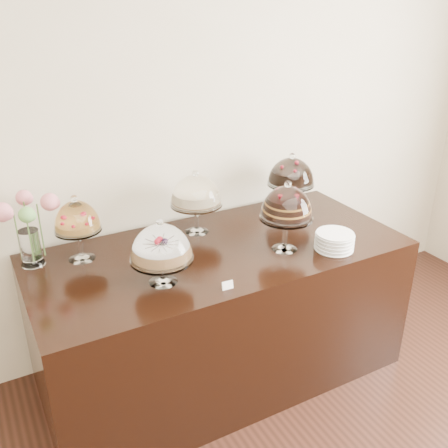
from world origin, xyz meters
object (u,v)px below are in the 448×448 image
cake_stand_sugar_sponge (161,246)px  cake_stand_fruit_tart (77,219)px  cake_stand_choco_layer (287,205)px  cake_stand_dark_choco (291,174)px  flower_vase (27,225)px  plate_stack (334,241)px  cake_stand_cheesecake (196,193)px  display_counter (220,313)px

cake_stand_sugar_sponge → cake_stand_fruit_tart: cake_stand_fruit_tart is taller
cake_stand_choco_layer → cake_stand_dark_choco: bearing=52.2°
flower_vase → cake_stand_fruit_tart: bearing=-15.4°
cake_stand_choco_layer → cake_stand_fruit_tart: cake_stand_choco_layer is taller
cake_stand_choco_layer → plate_stack: 0.36m
cake_stand_sugar_sponge → cake_stand_fruit_tart: (-0.31, 0.45, 0.03)m
cake_stand_cheesecake → cake_stand_dark_choco: size_ratio=0.99×
cake_stand_sugar_sponge → cake_stand_cheesecake: (0.42, 0.47, 0.05)m
cake_stand_dark_choco → display_counter: bearing=-157.8°
cake_stand_choco_layer → display_counter: bearing=151.7°
cake_stand_sugar_sponge → cake_stand_dark_choco: (1.13, 0.47, 0.06)m
cake_stand_fruit_tart → plate_stack: bearing=-23.9°
cake_stand_dark_choco → flower_vase: cake_stand_dark_choco is taller
cake_stand_fruit_tart → plate_stack: size_ratio=1.74×
cake_stand_sugar_sponge → cake_stand_choco_layer: 0.77m
display_counter → cake_stand_dark_choco: (0.69, 0.28, 0.72)m
cake_stand_sugar_sponge → flower_vase: 0.76m
display_counter → cake_stand_dark_choco: size_ratio=5.38×
cake_stand_sugar_sponge → flower_vase: flower_vase is taller
cake_stand_choco_layer → cake_stand_dark_choco: cake_stand_choco_layer is taller
flower_vase → plate_stack: flower_vase is taller
cake_stand_fruit_tart → flower_vase: (-0.25, 0.07, -0.01)m
cake_stand_fruit_tart → cake_stand_sugar_sponge: bearing=-55.6°
cake_stand_fruit_tart → flower_vase: 0.26m
display_counter → cake_stand_sugar_sponge: bearing=-156.6°
cake_stand_dark_choco → plate_stack: (-0.11, -0.61, -0.21)m
cake_stand_cheesecake → cake_stand_dark_choco: cake_stand_dark_choco is taller
cake_stand_cheesecake → plate_stack: bearing=-45.1°
cake_stand_sugar_sponge → plate_stack: cake_stand_sugar_sponge is taller
display_counter → flower_vase: flower_vase is taller
cake_stand_fruit_tart → flower_vase: size_ratio=0.97×
display_counter → cake_stand_sugar_sponge: size_ratio=6.18×
plate_stack → cake_stand_cheesecake: bearing=134.9°
cake_stand_choco_layer → plate_stack: size_ratio=1.92×
cake_stand_sugar_sponge → cake_stand_cheesecake: size_ratio=0.88×
cake_stand_cheesecake → cake_stand_dark_choco: (0.71, 0.00, 0.01)m
display_counter → cake_stand_dark_choco: 1.03m
cake_stand_dark_choco → cake_stand_fruit_tart: (-1.43, -0.02, -0.02)m
cake_stand_sugar_sponge → flower_vase: bearing=137.0°
display_counter → plate_stack: plate_stack is taller
display_counter → flower_vase: (-0.99, 0.33, 0.69)m
cake_stand_choco_layer → flower_vase: size_ratio=1.07×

